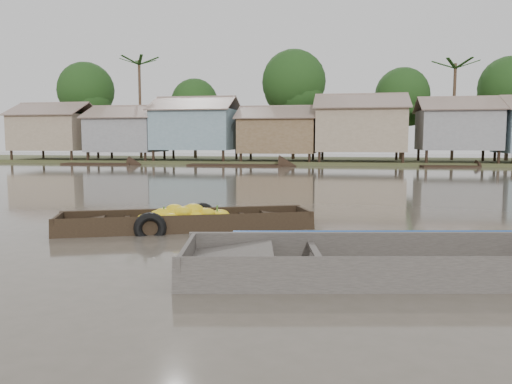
# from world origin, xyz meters

# --- Properties ---
(ground) EXTENTS (120.00, 120.00, 0.00)m
(ground) POSITION_xyz_m (0.00, 0.00, 0.00)
(ground) COLOR #524B3F
(ground) RESTS_ON ground
(riverbank) EXTENTS (120.00, 12.47, 10.22)m
(riverbank) POSITION_xyz_m (3.03, 31.86, 3.07)
(riverbank) COLOR #384723
(riverbank) RESTS_ON ground
(banana_boat) EXTENTS (5.43, 3.14, 0.72)m
(banana_boat) POSITION_xyz_m (-1.90, 0.46, 0.14)
(banana_boat) COLOR black
(banana_boat) RESTS_ON ground
(viewer_boat) EXTENTS (7.38, 3.14, 0.58)m
(viewer_boat) POSITION_xyz_m (2.78, -2.34, 0.05)
(viewer_boat) COLOR #3B3732
(viewer_boat) RESTS_ON ground
(distant_boats) EXTENTS (45.71, 16.56, 0.35)m
(distant_boats) POSITION_xyz_m (7.03, 23.05, -0.05)
(distant_boats) COLOR black
(distant_boats) RESTS_ON ground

